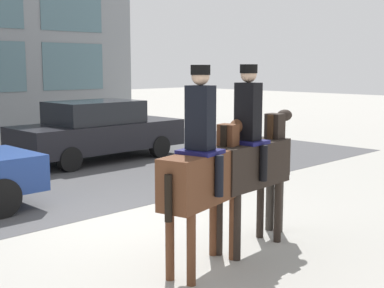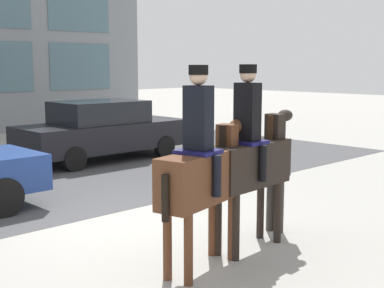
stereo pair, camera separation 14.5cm
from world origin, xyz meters
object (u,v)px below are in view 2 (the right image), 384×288
at_px(street_car_far_lane, 103,130).
at_px(mounted_horse_lead, 203,170).
at_px(mounted_horse_companion, 251,158).
at_px(pedestrian_bystander, 276,170).

bearing_deg(street_car_far_lane, mounted_horse_lead, -115.61).
xyz_separation_m(mounted_horse_companion, street_car_far_lane, (2.61, 7.52, -0.48)).
bearing_deg(mounted_horse_companion, street_car_far_lane, 66.91).
distance_m(pedestrian_bystander, street_car_far_lane, 7.50).
xyz_separation_m(mounted_horse_lead, pedestrian_bystander, (1.91, 0.32, -0.30)).
bearing_deg(pedestrian_bystander, mounted_horse_lead, -0.32).
relative_size(mounted_horse_companion, street_car_far_lane, 0.55).
distance_m(mounted_horse_companion, pedestrian_bystander, 0.95).
bearing_deg(mounted_horse_lead, pedestrian_bystander, -3.02).
bearing_deg(pedestrian_bystander, street_car_far_lane, -113.10).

